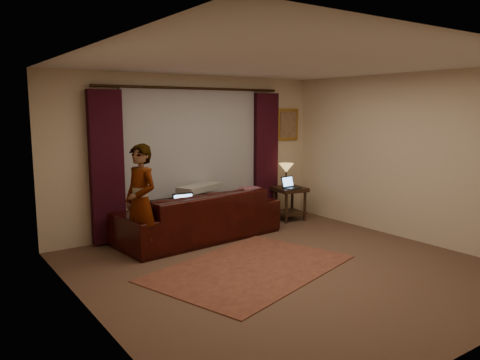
# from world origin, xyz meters

# --- Properties ---
(floor) EXTENTS (5.00, 5.00, 0.01)m
(floor) POSITION_xyz_m (0.00, 0.00, -0.01)
(floor) COLOR brown
(floor) RESTS_ON ground
(ceiling) EXTENTS (5.00, 5.00, 0.02)m
(ceiling) POSITION_xyz_m (0.00, 0.00, 2.60)
(ceiling) COLOR silver
(ceiling) RESTS_ON ground
(wall_back) EXTENTS (5.00, 0.02, 2.60)m
(wall_back) POSITION_xyz_m (0.00, 2.50, 1.30)
(wall_back) COLOR beige
(wall_back) RESTS_ON ground
(wall_left) EXTENTS (0.02, 5.00, 2.60)m
(wall_left) POSITION_xyz_m (-2.50, 0.00, 1.30)
(wall_left) COLOR beige
(wall_left) RESTS_ON ground
(wall_right) EXTENTS (0.02, 5.00, 2.60)m
(wall_right) POSITION_xyz_m (2.50, 0.00, 1.30)
(wall_right) COLOR beige
(wall_right) RESTS_ON ground
(sheer_curtain) EXTENTS (2.50, 0.05, 1.80)m
(sheer_curtain) POSITION_xyz_m (0.00, 2.44, 1.50)
(sheer_curtain) COLOR #A2A3AB
(sheer_curtain) RESTS_ON wall_back
(drape_left) EXTENTS (0.50, 0.14, 2.30)m
(drape_left) POSITION_xyz_m (-1.50, 2.39, 1.18)
(drape_left) COLOR black
(drape_left) RESTS_ON floor
(drape_right) EXTENTS (0.50, 0.14, 2.30)m
(drape_right) POSITION_xyz_m (1.50, 2.39, 1.18)
(drape_right) COLOR black
(drape_right) RESTS_ON floor
(curtain_rod) EXTENTS (0.04, 0.04, 3.40)m
(curtain_rod) POSITION_xyz_m (0.00, 2.39, 2.38)
(curtain_rod) COLOR black
(curtain_rod) RESTS_ON wall_back
(picture_frame) EXTENTS (0.50, 0.04, 0.60)m
(picture_frame) POSITION_xyz_m (2.10, 2.47, 1.75)
(picture_frame) COLOR #B68931
(picture_frame) RESTS_ON wall_back
(sofa) EXTENTS (2.72, 1.37, 1.06)m
(sofa) POSITION_xyz_m (-0.22, 1.86, 0.53)
(sofa) COLOR black
(sofa) RESTS_ON floor
(throw_blanket) EXTENTS (0.89, 0.62, 0.10)m
(throw_blanket) POSITION_xyz_m (-0.07, 2.11, 1.06)
(throw_blanket) COLOR gray
(throw_blanket) RESTS_ON sofa
(clothing_pile) EXTENTS (0.69, 0.61, 0.24)m
(clothing_pile) POSITION_xyz_m (0.68, 1.77, 0.65)
(clothing_pile) COLOR brown
(clothing_pile) RESTS_ON sofa
(laptop_sofa) EXTENTS (0.38, 0.40, 0.24)m
(laptop_sofa) POSITION_xyz_m (-0.55, 1.68, 0.65)
(laptop_sofa) COLOR black
(laptop_sofa) RESTS_ON sofa
(area_rug) EXTENTS (2.95, 2.39, 0.01)m
(area_rug) POSITION_xyz_m (-0.39, 0.26, 0.01)
(area_rug) COLOR brown
(area_rug) RESTS_ON floor
(end_table) EXTENTS (0.59, 0.59, 0.61)m
(end_table) POSITION_xyz_m (1.79, 2.02, 0.31)
(end_table) COLOR black
(end_table) RESTS_ON floor
(tiffany_lamp) EXTENTS (0.28, 0.28, 0.43)m
(tiffany_lamp) POSITION_xyz_m (1.79, 2.12, 0.83)
(tiffany_lamp) COLOR olive
(tiffany_lamp) RESTS_ON end_table
(laptop_table) EXTENTS (0.35, 0.37, 0.22)m
(laptop_table) POSITION_xyz_m (1.73, 1.89, 0.72)
(laptop_table) COLOR black
(laptop_table) RESTS_ON end_table
(person) EXTENTS (0.55, 0.55, 1.58)m
(person) POSITION_xyz_m (-1.37, 1.45, 0.79)
(person) COLOR gray
(person) RESTS_ON floor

